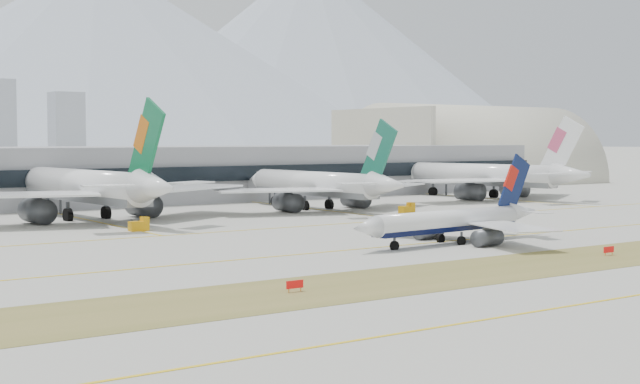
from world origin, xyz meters
TOP-DOWN VIEW (x-y plane):
  - ground at (0.00, 0.00)m, footprint 3000.00×3000.00m
  - taxiing_airliner at (12.49, -7.49)m, footprint 43.91×38.01m
  - widebody_eva at (-22.16, 66.86)m, footprint 70.74×69.51m
  - widebody_cathay at (33.54, 61.97)m, footprint 61.44×60.16m
  - widebody_china_air at (96.48, 67.45)m, footprint 65.28×64.67m
  - terminal at (0.00, 114.84)m, footprint 280.00×43.10m
  - hangar at (154.56, 135.00)m, footprint 91.00×60.00m
  - hold_sign_left at (-34.68, -32.00)m, footprint 2.20×0.15m
  - hold_sign_right at (20.41, -32.00)m, footprint 2.20×0.15m
  - gse_c at (43.31, 40.80)m, footprint 3.55×2.00m
  - gse_b at (-22.31, 40.26)m, footprint 3.55×2.00m

SIDE VIEW (x-z plane):
  - ground at x=0.00m, z-range 0.00..0.00m
  - hangar at x=154.56m, z-range -29.86..30.14m
  - hold_sign_left at x=-34.68m, z-range 0.20..1.55m
  - hold_sign_right at x=20.41m, z-range 0.20..1.55m
  - gse_c at x=43.31m, z-range -0.25..2.35m
  - gse_b at x=-22.31m, z-range -0.25..2.35m
  - taxiing_airliner at x=12.49m, z-range -3.82..10.93m
  - widebody_cathay at x=33.54m, z-range -5.14..16.79m
  - widebody_china_air at x=96.48m, z-range -5.54..18.10m
  - widebody_eva at x=-22.16m, z-range -5.93..19.39m
  - terminal at x=0.00m, z-range 0.00..15.00m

